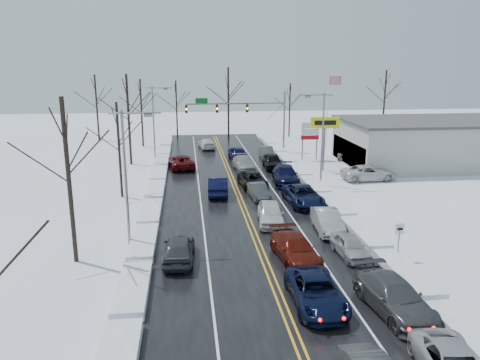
{
  "coord_description": "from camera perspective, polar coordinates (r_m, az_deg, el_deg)",
  "views": [
    {
      "loc": [
        -4.55,
        -33.55,
        11.92
      ],
      "look_at": [
        -0.33,
        3.15,
        2.5
      ],
      "focal_mm": 35.0,
      "sensor_mm": 36.0,
      "label": 1
    }
  ],
  "objects": [
    {
      "name": "ground",
      "position": [
        35.89,
        1.1,
        -5.09
      ],
      "size": [
        160.0,
        160.0,
        0.0
      ],
      "primitive_type": "plane",
      "color": "white",
      "rests_on": "ground"
    },
    {
      "name": "road_surface",
      "position": [
        37.77,
        0.69,
        -4.09
      ],
      "size": [
        14.0,
        84.0,
        0.01
      ],
      "primitive_type": "cube",
      "color": "black",
      "rests_on": "ground"
    },
    {
      "name": "snow_bank_left",
      "position": [
        37.62,
        -10.91,
        -4.44
      ],
      "size": [
        1.64,
        72.0,
        0.52
      ],
      "primitive_type": "cube",
      "color": "white",
      "rests_on": "ground"
    },
    {
      "name": "snow_bank_right",
      "position": [
        39.41,
        11.74,
        -3.61
      ],
      "size": [
        1.64,
        72.0,
        0.52
      ],
      "primitive_type": "cube",
      "color": "white",
      "rests_on": "ground"
    },
    {
      "name": "traffic_signal_mast",
      "position": [
        62.39,
        0.84,
        8.38
      ],
      "size": [
        13.28,
        0.39,
        8.0
      ],
      "color": "slate",
      "rests_on": "ground"
    },
    {
      "name": "tires_plus_sign",
      "position": [
        52.24,
        10.3,
        6.46
      ],
      "size": [
        3.2,
        0.34,
        6.0
      ],
      "color": "slate",
      "rests_on": "ground"
    },
    {
      "name": "used_vehicles_sign",
      "position": [
        58.19,
        8.54,
        5.65
      ],
      "size": [
        2.2,
        0.22,
        4.65
      ],
      "color": "slate",
      "rests_on": "ground"
    },
    {
      "name": "speed_limit_sign",
      "position": [
        30.35,
        18.85,
        -6.32
      ],
      "size": [
        0.55,
        0.09,
        2.35
      ],
      "color": "slate",
      "rests_on": "ground"
    },
    {
      "name": "flagpole",
      "position": [
        66.81,
        10.76,
        8.91
      ],
      "size": [
        1.87,
        1.2,
        10.0
      ],
      "color": "silver",
      "rests_on": "ground"
    },
    {
      "name": "dealership_building",
      "position": [
        59.64,
        22.17,
        4.31
      ],
      "size": [
        20.4,
        12.4,
        5.3
      ],
      "color": "#A5A5A1",
      "rests_on": "ground"
    },
    {
      "name": "streetlight_ne",
      "position": [
        45.88,
        9.82,
        5.81
      ],
      "size": [
        3.2,
        0.25,
        9.0
      ],
      "color": "slate",
      "rests_on": "ground"
    },
    {
      "name": "streetlight_sw",
      "position": [
        30.51,
        -13.46,
        1.39
      ],
      "size": [
        3.2,
        0.25,
        9.0
      ],
      "color": "slate",
      "rests_on": "ground"
    },
    {
      "name": "streetlight_nw",
      "position": [
        58.05,
        -10.32,
        7.54
      ],
      "size": [
        3.2,
        0.25,
        9.0
      ],
      "color": "slate",
      "rests_on": "ground"
    },
    {
      "name": "tree_left_b",
      "position": [
        28.83,
        -20.45,
        3.54
      ],
      "size": [
        4.0,
        4.0,
        10.0
      ],
      "color": "#2D231C",
      "rests_on": "ground"
    },
    {
      "name": "tree_left_c",
      "position": [
        42.39,
        -14.64,
        5.73
      ],
      "size": [
        3.4,
        3.4,
        8.5
      ],
      "color": "#2D231C",
      "rests_on": "ground"
    },
    {
      "name": "tree_left_d",
      "position": [
        56.13,
        -13.53,
        9.23
      ],
      "size": [
        4.2,
        4.2,
        10.5
      ],
      "color": "#2D231C",
      "rests_on": "ground"
    },
    {
      "name": "tree_left_e",
      "position": [
        68.04,
        -11.99,
        9.55
      ],
      "size": [
        3.8,
        3.8,
        9.5
      ],
      "color": "#2D231C",
      "rests_on": "ground"
    },
    {
      "name": "tree_far_a",
      "position": [
        74.93,
        -17.16,
        9.91
      ],
      "size": [
        4.0,
        4.0,
        10.0
      ],
      "color": "#2D231C",
      "rests_on": "ground"
    },
    {
      "name": "tree_far_b",
      "position": [
        74.77,
        -7.78,
        9.86
      ],
      "size": [
        3.6,
        3.6,
        9.0
      ],
      "color": "#2D231C",
      "rests_on": "ground"
    },
    {
      "name": "tree_far_c",
      "position": [
        72.97,
        -1.43,
        10.98
      ],
      "size": [
        4.4,
        4.4,
        11.0
      ],
      "color": "#2D231C",
      "rests_on": "ground"
    },
    {
      "name": "tree_far_d",
      "position": [
        76.11,
        6.1,
        9.72
      ],
      "size": [
        3.4,
        3.4,
        8.5
      ],
      "color": "#2D231C",
      "rests_on": "ground"
    },
    {
      "name": "tree_far_e",
      "position": [
        81.47,
        17.29,
        10.45
      ],
      "size": [
        4.2,
        4.2,
        10.5
      ],
      "color": "#2D231C",
      "rests_on": "ground"
    },
    {
      "name": "queued_car_2",
      "position": [
        24.68,
        9.18,
        -14.78
      ],
      "size": [
        2.49,
        5.29,
        1.46
      ],
      "primitive_type": "imported",
      "rotation": [
        0.0,
        0.0,
        -0.01
      ],
      "color": "black",
      "rests_on": "ground"
    },
    {
      "name": "queued_car_3",
      "position": [
        29.45,
        6.7,
        -9.68
      ],
      "size": [
        2.71,
        5.46,
        1.52
      ],
      "primitive_type": "imported",
      "rotation": [
        0.0,
        0.0,
        0.11
      ],
      "color": "#53130B",
      "rests_on": "ground"
    },
    {
      "name": "queued_car_4",
      "position": [
        35.57,
        3.73,
        -5.3
      ],
      "size": [
        2.41,
        4.9,
        1.61
      ],
      "primitive_type": "imported",
      "rotation": [
        0.0,
        0.0,
        -0.11
      ],
      "color": "silver",
      "rests_on": "ground"
    },
    {
      "name": "queued_car_5",
      "position": [
        41.96,
        2.24,
        -2.21
      ],
      "size": [
        1.73,
        4.11,
        1.32
      ],
      "primitive_type": "imported",
      "rotation": [
        0.0,
        0.0,
        0.08
      ],
      "color": "#393B3E",
      "rests_on": "ground"
    },
    {
      "name": "queued_car_6",
      "position": [
        45.56,
        1.55,
        -0.87
      ],
      "size": [
        2.72,
        5.19,
        1.4
      ],
      "primitive_type": "imported",
      "rotation": [
        0.0,
        0.0,
        0.08
      ],
      "color": "black",
      "rests_on": "ground"
    },
    {
      "name": "queued_car_7",
      "position": [
        52.77,
        0.44,
        1.25
      ],
      "size": [
        2.48,
        5.3,
        1.5
      ],
      "primitive_type": "imported",
      "rotation": [
        0.0,
        0.0,
        0.08
      ],
      "color": "gray",
      "rests_on": "ground"
    },
    {
      "name": "queued_car_8",
      "position": [
        57.65,
        -0.19,
        2.38
      ],
      "size": [
        2.49,
        5.01,
        1.64
      ],
      "primitive_type": "imported",
      "rotation": [
        0.0,
        0.0,
        0.12
      ],
      "color": "black",
      "rests_on": "ground"
    },
    {
      "name": "queued_car_11",
      "position": [
        24.99,
        18.1,
        -14.96
      ],
      "size": [
        2.93,
        5.8,
        1.61
      ],
      "primitive_type": "imported",
      "rotation": [
        0.0,
        0.0,
        0.12
      ],
      "color": "#414346",
      "rests_on": "ground"
    },
    {
      "name": "queued_car_12",
      "position": [
        30.63,
        13.2,
        -9.0
      ],
      "size": [
        1.78,
        3.98,
        1.33
      ],
      "primitive_type": "imported",
      "rotation": [
        0.0,
        0.0,
        0.06
      ],
      "color": "#9FA1A7",
      "rests_on": "ground"
    },
    {
      "name": "queued_car_13",
      "position": [
        34.56,
        10.54,
        -6.12
      ],
      "size": [
        1.94,
        4.79,
        1.55
      ],
      "primitive_type": "imported",
      "rotation": [
        0.0,
        0.0,
        -0.07
      ],
      "color": "#A6AAAE",
      "rests_on": "ground"
    },
    {
      "name": "queued_car_14",
      "position": [
        40.49,
        7.67,
        -2.95
      ],
      "size": [
        2.85,
        5.8,
        1.59
      ],
      "primitive_type": "imported",
      "rotation": [
        0.0,
        0.0,
        0.04
      ],
      "color": "black",
      "rests_on": "ground"
    },
    {
      "name": "queued_car_15",
      "position": [
        47.24,
        5.53,
        -0.37
      ],
      "size": [
        2.94,
        6.07,
        1.7
      ],
      "primitive_type": "imported",
      "rotation": [
        0.0,
        0.0,
        -0.1
      ],
      "color": "black",
      "rests_on": "ground"
    },
    {
      "name": "queued_car_16",
      "position": [
        53.62,
        3.97,
        1.43
      ],
      "size": [
        2.12,
        4.94,
        1.66
      ],
      "primitive_type": "imported",
      "rotation": [
        0.0,
        0.0,
        -0.03
      ],
      "color": "black",
      "rests_on": "ground"
    },
    {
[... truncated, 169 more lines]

